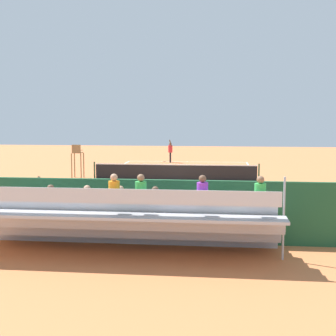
% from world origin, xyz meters
% --- Properties ---
extents(ground_plane, '(60.00, 60.00, 0.00)m').
position_xyz_m(ground_plane, '(0.00, 0.00, 0.00)').
color(ground_plane, '#D17542').
extents(court_line_markings, '(10.10, 22.20, 0.01)m').
position_xyz_m(court_line_markings, '(0.00, -0.04, 0.00)').
color(court_line_markings, white).
rests_on(court_line_markings, ground).
extents(tennis_net, '(10.30, 0.10, 1.07)m').
position_xyz_m(tennis_net, '(0.00, 0.00, 0.50)').
color(tennis_net, black).
rests_on(tennis_net, ground).
extents(backdrop_wall, '(18.00, 0.16, 2.00)m').
position_xyz_m(backdrop_wall, '(0.00, 14.00, 1.00)').
color(backdrop_wall, '#235633').
rests_on(backdrop_wall, ground).
extents(bleacher_stand, '(9.06, 2.40, 2.48)m').
position_xyz_m(bleacher_stand, '(-0.13, 15.39, 0.99)').
color(bleacher_stand, '#B2B2B7').
rests_on(bleacher_stand, ground).
extents(umpire_chair, '(0.67, 0.67, 2.14)m').
position_xyz_m(umpire_chair, '(6.20, -0.02, 1.31)').
color(umpire_chair, olive).
rests_on(umpire_chair, ground).
extents(courtside_bench, '(1.80, 0.40, 0.93)m').
position_xyz_m(courtside_bench, '(-2.24, 13.27, 0.56)').
color(courtside_bench, '#33383D').
rests_on(courtside_bench, ground).
extents(equipment_bag, '(0.90, 0.36, 0.36)m').
position_xyz_m(equipment_bag, '(-0.12, 13.40, 0.18)').
color(equipment_bag, '#B22D2D').
rests_on(equipment_bag, ground).
extents(tennis_player, '(0.41, 0.55, 1.93)m').
position_xyz_m(tennis_player, '(1.36, -10.17, 1.02)').
color(tennis_player, black).
rests_on(tennis_player, ground).
extents(tennis_racket, '(0.55, 0.48, 0.03)m').
position_xyz_m(tennis_racket, '(2.12, -10.50, 0.01)').
color(tennis_racket, black).
rests_on(tennis_racket, ground).
extents(tennis_ball_near, '(0.07, 0.07, 0.07)m').
position_xyz_m(tennis_ball_near, '(2.69, -6.54, 0.03)').
color(tennis_ball_near, '#CCDB33').
rests_on(tennis_ball_near, ground).
extents(tennis_ball_far, '(0.07, 0.07, 0.07)m').
position_xyz_m(tennis_ball_far, '(3.56, -6.36, 0.03)').
color(tennis_ball_far, '#CCDB33').
rests_on(tennis_ball_far, ground).
extents(line_judge, '(0.41, 0.55, 1.93)m').
position_xyz_m(line_judge, '(3.60, 13.27, 1.02)').
color(line_judge, '#232328').
rests_on(line_judge, ground).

